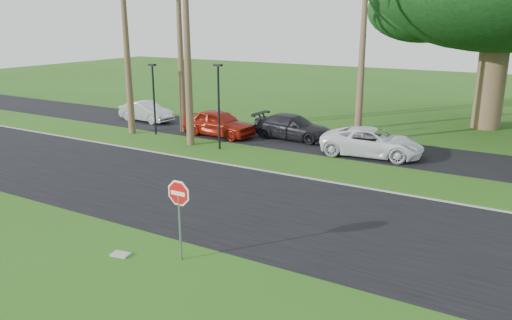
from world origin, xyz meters
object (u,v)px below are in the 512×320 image
Objects in this scene: car_red at (219,123)px; car_dark at (293,127)px; car_silver at (146,112)px; stop_sign_near at (179,204)px; car_minivan at (372,143)px.

car_dark is (4.24, 1.57, -0.08)m from car_red.
car_silver is 0.84× the size of car_dark.
car_dark is (11.23, 0.40, 0.03)m from car_silver.
car_red is (-8.30, 14.12, -0.98)m from stop_sign_near.
car_dark is 0.94× the size of car_minivan.
car_silver is at bearing 135.02° from stop_sign_near.
car_minivan is (1.21, 14.29, -1.05)m from stop_sign_near.
stop_sign_near is 0.64× the size of car_silver.
car_red is 4.52m from car_dark.
car_red is at bearing 120.47° from stop_sign_near.
stop_sign_near is at bearing 168.53° from car_minivan.
car_dark is 5.46m from car_minivan.
car_minivan is at bearing -89.79° from car_silver.
stop_sign_near is 14.38m from car_minivan.
stop_sign_near is at bearing -163.17° from car_dark.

